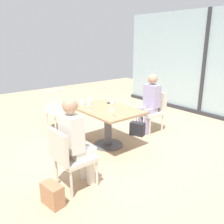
% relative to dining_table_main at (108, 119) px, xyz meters
% --- Properties ---
extents(ground_plane, '(12.00, 12.00, 0.00)m').
position_rel_dining_table_main_xyz_m(ground_plane, '(0.00, 0.00, -0.54)').
color(ground_plane, tan).
extents(window_wall_backdrop, '(5.24, 0.10, 2.70)m').
position_rel_dining_table_main_xyz_m(window_wall_backdrop, '(0.00, 3.20, 0.67)').
color(window_wall_backdrop, '#9EB7BC').
rests_on(window_wall_backdrop, ground_plane).
extents(dining_table_main, '(1.23, 0.88, 0.73)m').
position_rel_dining_table_main_xyz_m(dining_table_main, '(0.00, 0.00, 0.00)').
color(dining_table_main, '#997551').
rests_on(dining_table_main, ground_plane).
extents(chair_front_right, '(0.46, 0.50, 0.87)m').
position_rel_dining_table_main_xyz_m(chair_front_right, '(0.76, -1.25, -0.05)').
color(chair_front_right, beige).
rests_on(chair_front_right, ground_plane).
extents(chair_near_window, '(0.46, 0.51, 0.87)m').
position_rel_dining_table_main_xyz_m(chair_near_window, '(0.00, 1.25, -0.05)').
color(chair_near_window, beige).
rests_on(chair_near_window, ground_plane).
extents(chair_side_end, '(0.50, 0.46, 0.87)m').
position_rel_dining_table_main_xyz_m(chair_side_end, '(-1.41, -0.33, -0.05)').
color(chair_side_end, beige).
rests_on(chair_side_end, ground_plane).
extents(person_front_right, '(0.34, 0.39, 1.26)m').
position_rel_dining_table_main_xyz_m(person_front_right, '(0.76, -1.15, 0.16)').
color(person_front_right, silver).
rests_on(person_front_right, ground_plane).
extents(person_near_window, '(0.34, 0.39, 1.26)m').
position_rel_dining_table_main_xyz_m(person_near_window, '(-0.00, 1.15, 0.16)').
color(person_near_window, '#9E93B7').
rests_on(person_near_window, ground_plane).
extents(wine_glass_0, '(0.07, 0.07, 0.18)m').
position_rel_dining_table_main_xyz_m(wine_glass_0, '(-0.01, 0.11, 0.32)').
color(wine_glass_0, silver).
rests_on(wine_glass_0, dining_table_main).
extents(wine_glass_1, '(0.07, 0.07, 0.18)m').
position_rel_dining_table_main_xyz_m(wine_glass_1, '(0.42, -0.24, 0.32)').
color(wine_glass_1, silver).
rests_on(wine_glass_1, dining_table_main).
extents(wine_glass_2, '(0.07, 0.07, 0.18)m').
position_rel_dining_table_main_xyz_m(wine_glass_2, '(-0.16, -0.31, 0.32)').
color(wine_glass_2, silver).
rests_on(wine_glass_2, dining_table_main).
extents(wine_glass_3, '(0.07, 0.07, 0.18)m').
position_rel_dining_table_main_xyz_m(wine_glass_3, '(-0.44, -0.10, 0.32)').
color(wine_glass_3, silver).
rests_on(wine_glass_3, dining_table_main).
extents(coffee_cup, '(0.08, 0.08, 0.09)m').
position_rel_dining_table_main_xyz_m(coffee_cup, '(-0.55, -0.20, 0.23)').
color(coffee_cup, white).
rests_on(coffee_cup, dining_table_main).
extents(cell_phone_on_table, '(0.10, 0.15, 0.01)m').
position_rel_dining_table_main_xyz_m(cell_phone_on_table, '(-0.30, 0.30, 0.19)').
color(cell_phone_on_table, black).
rests_on(cell_phone_on_table, dining_table_main).
extents(handbag_0, '(0.32, 0.20, 0.28)m').
position_rel_dining_table_main_xyz_m(handbag_0, '(0.92, -1.60, -0.40)').
color(handbag_0, '#A3704C').
rests_on(handbag_0, ground_plane).
extents(handbag_1, '(0.34, 0.26, 0.28)m').
position_rel_dining_table_main_xyz_m(handbag_1, '(-0.01, 0.80, -0.40)').
color(handbag_1, '#232328').
rests_on(handbag_1, ground_plane).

